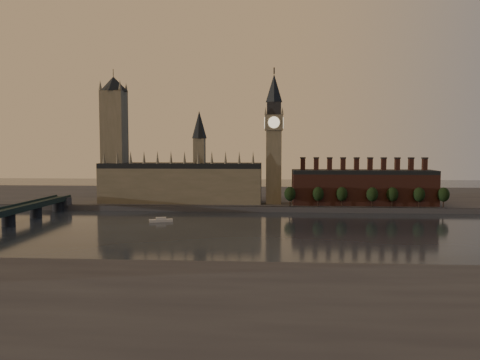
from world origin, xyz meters
name	(u,v)px	position (x,y,z in m)	size (l,w,h in m)	color
ground	(257,234)	(0.00, 0.00, 0.00)	(900.00, 900.00, 0.00)	black
north_bank	(262,197)	(0.00, 178.04, 2.00)	(900.00, 182.00, 4.00)	#49494F
palace_of_westminster	(182,181)	(-64.41, 114.91, 21.63)	(130.00, 30.30, 74.00)	#786C55
victoria_tower	(114,135)	(-120.00, 115.00, 59.09)	(24.00, 24.00, 108.00)	#786C55
big_ben	(274,137)	(10.00, 110.00, 56.83)	(15.00, 15.00, 107.00)	#786C55
chimney_block	(363,187)	(80.00, 110.00, 17.82)	(110.00, 25.00, 37.00)	#582B21
embankment_tree_0	(290,194)	(22.34, 93.72, 13.47)	(8.60, 8.60, 14.88)	black
embankment_tree_1	(318,194)	(43.67, 94.89, 13.47)	(8.60, 8.60, 14.88)	black
embankment_tree_2	(342,194)	(61.52, 95.38, 13.47)	(8.60, 8.60, 14.88)	black
embankment_tree_3	(372,194)	(83.88, 93.76, 13.47)	(8.60, 8.60, 14.88)	black
embankment_tree_4	(392,194)	(99.05, 95.11, 13.47)	(8.60, 8.60, 14.88)	black
embankment_tree_5	(419,195)	(118.74, 95.14, 13.47)	(8.60, 8.60, 14.88)	black
embankment_tree_6	(444,195)	(136.64, 95.34, 13.47)	(8.60, 8.60, 14.88)	black
river_boat	(161,220)	(-64.03, 38.42, 1.17)	(15.83, 8.65, 3.05)	silver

